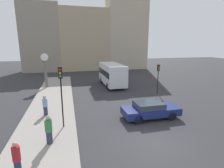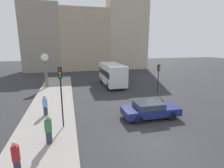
{
  "view_description": "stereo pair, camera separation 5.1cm",
  "coord_description": "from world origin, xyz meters",
  "views": [
    {
      "loc": [
        -4.71,
        -8.33,
        5.71
      ],
      "look_at": [
        -0.82,
        6.94,
        2.14
      ],
      "focal_mm": 28.0,
      "sensor_mm": 36.0,
      "label": 1
    },
    {
      "loc": [
        -4.66,
        -8.34,
        5.71
      ],
      "look_at": [
        -0.82,
        6.94,
        2.14
      ],
      "focal_mm": 28.0,
      "sensor_mm": 36.0,
      "label": 2
    }
  ],
  "objects": [
    {
      "name": "bus_distant",
      "position": [
        1.28,
        15.23,
        1.73
      ],
      "size": [
        2.43,
        7.01,
        3.06
      ],
      "color": "silver",
      "rests_on": "ground_plane"
    },
    {
      "name": "building_row",
      "position": [
        1.11,
        32.39,
        8.06
      ],
      "size": [
        27.4,
        5.0,
        19.67
      ],
      "color": "gray",
      "rests_on": "ground_plane"
    },
    {
      "name": "sedan_car",
      "position": [
        1.42,
        3.53,
        0.68
      ],
      "size": [
        4.44,
        1.89,
        1.31
      ],
      "color": "navy",
      "rests_on": "ground_plane"
    },
    {
      "name": "traffic_light_near",
      "position": [
        -5.21,
        3.3,
        3.11
      ],
      "size": [
        0.26,
        0.24,
        4.15
      ],
      "color": "black",
      "rests_on": "sidewalk_corner"
    },
    {
      "name": "pedestrian_green_hoodie",
      "position": [
        -5.95,
        1.34,
        0.97
      ],
      "size": [
        0.4,
        0.4,
        1.67
      ],
      "color": "#2D334C",
      "rests_on": "sidewalk_corner"
    },
    {
      "name": "pedestrian_blue_stripe",
      "position": [
        -6.63,
        5.8,
        0.96
      ],
      "size": [
        0.38,
        0.38,
        1.63
      ],
      "color": "#2D334C",
      "rests_on": "sidewalk_corner"
    },
    {
      "name": "sidewalk_corner",
      "position": [
        -6.35,
        10.57,
        0.08
      ],
      "size": [
        3.96,
        25.13,
        0.15
      ],
      "primitive_type": "cube",
      "color": "gray",
      "rests_on": "ground_plane"
    },
    {
      "name": "pedestrian_red_top",
      "position": [
        -7.03,
        -1.0,
        0.96
      ],
      "size": [
        0.33,
        0.33,
        1.61
      ],
      "color": "#2D334C",
      "rests_on": "sidewalk_corner"
    },
    {
      "name": "traffic_light_far",
      "position": [
        5.57,
        9.98,
        2.48
      ],
      "size": [
        0.26,
        0.24,
        3.45
      ],
      "color": "black",
      "rests_on": "ground_plane"
    },
    {
      "name": "ground_plane",
      "position": [
        0.0,
        0.0,
        0.0
      ],
      "size": [
        120.0,
        120.0,
        0.0
      ],
      "primitive_type": "plane",
      "color": "#2D2D30"
    },
    {
      "name": "street_clock",
      "position": [
        -7.56,
        15.85,
        2.32
      ],
      "size": [
        1.03,
        0.47,
        4.49
      ],
      "color": "#666056",
      "rests_on": "sidewalk_corner"
    }
  ]
}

